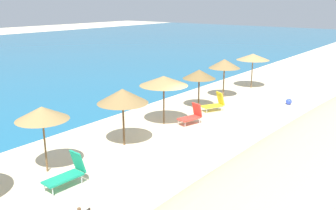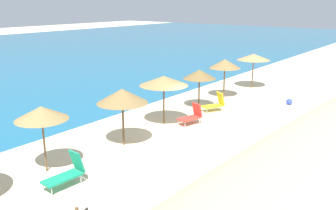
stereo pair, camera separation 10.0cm
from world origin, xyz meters
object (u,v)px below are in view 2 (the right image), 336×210
beach_umbrella_5 (225,64)px  lounge_chair_0 (215,103)px  beach_umbrella_2 (122,96)px  lounge_chair_2 (67,172)px  beach_ball (289,102)px  beach_umbrella_3 (164,81)px  beach_umbrella_1 (41,113)px  beach_umbrella_6 (254,57)px  lounge_chair_1 (192,115)px  beach_umbrella_4 (199,74)px

beach_umbrella_5 → lounge_chair_0: bearing=-159.3°
beach_umbrella_2 → lounge_chair_0: size_ratio=1.81×
beach_umbrella_2 → lounge_chair_2: bearing=-164.2°
beach_ball → beach_umbrella_3: bearing=153.4°
beach_umbrella_1 → beach_umbrella_3: (7.27, -0.09, 0.02)m
beach_umbrella_6 → lounge_chair_1: (-9.97, -1.19, -1.89)m
beach_umbrella_2 → beach_umbrella_5: bearing=3.6°
beach_umbrella_2 → beach_umbrella_6: size_ratio=1.02×
beach_umbrella_4 → beach_umbrella_5: beach_umbrella_5 is taller
beach_umbrella_2 → beach_umbrella_4: 7.23m
lounge_chair_2 → beach_umbrella_1: bearing=-4.8°
beach_umbrella_2 → lounge_chair_0: bearing=-4.3°
lounge_chair_0 → lounge_chair_1: (-2.87, -0.24, 0.00)m
beach_umbrella_3 → beach_umbrella_5: size_ratio=1.00×
lounge_chair_2 → beach_umbrella_3: bearing=-75.3°
beach_umbrella_4 → beach_umbrella_5: (3.26, 0.08, 0.20)m
beach_umbrella_3 → beach_ball: 9.13m
lounge_chair_0 → lounge_chair_2: size_ratio=0.95×
lounge_chair_2 → lounge_chair_0: bearing=-83.7°
beach_umbrella_5 → lounge_chair_2: size_ratio=1.72×
beach_umbrella_1 → beach_umbrella_2: beach_umbrella_2 is taller
beach_umbrella_4 → beach_umbrella_6: (7.18, -0.17, 0.23)m
beach_umbrella_4 → lounge_chair_0: 2.00m
beach_umbrella_5 → beach_ball: 4.84m
lounge_chair_1 → beach_umbrella_2: bearing=94.1°
lounge_chair_0 → beach_umbrella_4: bearing=30.3°
beach_umbrella_4 → lounge_chair_1: beach_umbrella_4 is taller
lounge_chair_0 → beach_umbrella_6: bearing=-55.9°
beach_umbrella_1 → beach_ball: 15.87m
beach_umbrella_6 → lounge_chair_0: bearing=-172.4°
lounge_chair_2 → lounge_chair_1: bearing=-84.4°
beach_umbrella_4 → beach_umbrella_6: beach_umbrella_6 is taller
beach_umbrella_3 → beach_ball: bearing=-26.6°
beach_umbrella_2 → beach_umbrella_3: beach_umbrella_2 is taller
beach_umbrella_6 → beach_umbrella_1: bearing=179.8°
beach_umbrella_6 → lounge_chair_0: size_ratio=1.77×
beach_umbrella_4 → beach_ball: size_ratio=6.24×
lounge_chair_2 → beach_ball: 15.61m
lounge_chair_0 → lounge_chair_2: (-11.32, -0.59, 0.03)m
beach_umbrella_5 → beach_umbrella_2: bearing=-176.4°
beach_umbrella_1 → lounge_chair_2: (-0.23, -1.60, -1.86)m
beach_umbrella_6 → lounge_chair_2: beach_umbrella_6 is taller
beach_umbrella_4 → lounge_chair_0: (0.07, -1.12, -1.66)m
beach_umbrella_2 → lounge_chair_1: beach_umbrella_2 is taller
beach_umbrella_5 → lounge_chair_0: beach_umbrella_5 is taller
beach_umbrella_1 → beach_umbrella_3: beach_umbrella_3 is taller
beach_umbrella_2 → beach_umbrella_6: 14.39m
beach_umbrella_1 → lounge_chair_2: bearing=-98.1°
beach_umbrella_3 → beach_umbrella_6: (10.93, 0.03, -0.02)m
lounge_chair_0 → lounge_chair_1: lounge_chair_0 is taller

